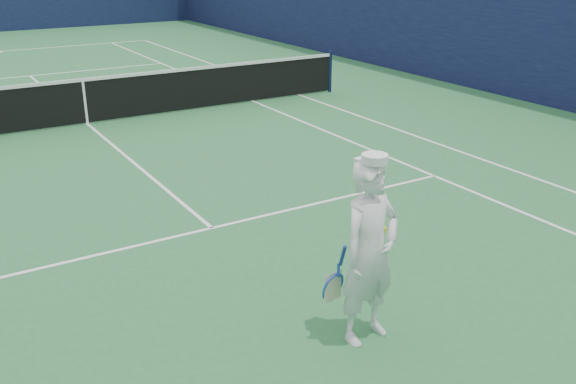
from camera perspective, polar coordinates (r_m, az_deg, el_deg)
The scene contains 5 objects.
ground at distance 14.68m, azimuth -17.39°, elevation 5.76°, with size 80.00×80.00×0.00m, color #276838.
court_markings at distance 14.68m, azimuth -17.39°, elevation 5.78°, with size 11.03×23.83×0.01m.
windscreen_fence at distance 14.31m, azimuth -18.28°, elevation 13.49°, with size 20.12×36.12×4.00m.
tennis_net at distance 14.55m, azimuth -17.63°, elevation 7.87°, with size 12.88×0.09×1.07m.
tennis_player at distance 6.15m, azimuth 7.28°, elevation -5.35°, with size 0.82×0.53×1.91m.
Camera 1 is at (-3.27, -13.83, 3.66)m, focal length 40.00 mm.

